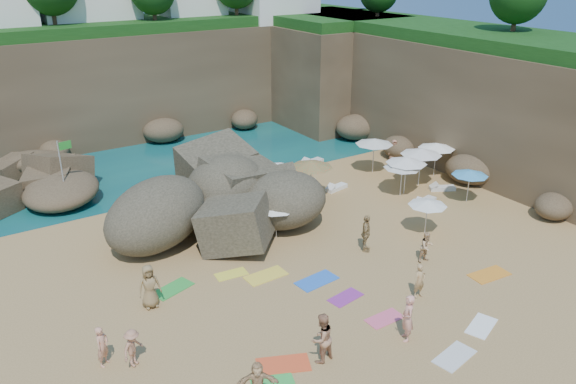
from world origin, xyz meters
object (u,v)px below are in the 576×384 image
parasol_0 (280,182)px  person_stand_2 (224,204)px  person_stand_3 (366,233)px  person_stand_4 (394,150)px  parasol_1 (277,166)px  flag_pole (63,165)px  person_stand_1 (322,338)px  person_stand_0 (102,346)px  lounger_0 (228,196)px  parasol_2 (421,152)px  rock_outcrop (208,225)px  person_stand_5 (190,218)px  person_stand_6 (407,318)px

parasol_0 → person_stand_2: parasol_0 is taller
person_stand_3 → person_stand_4: (10.10, 8.92, -0.17)m
parasol_0 → parasol_1: (1.43, 2.64, -0.19)m
flag_pole → person_stand_1: 19.23m
person_stand_3 → person_stand_4: bearing=-6.0°
person_stand_0 → person_stand_2: 12.54m
lounger_0 → parasol_2: bearing=-44.6°
person_stand_1 → person_stand_0: bearing=-39.5°
parasol_0 → person_stand_1: 12.04m
flag_pole → person_stand_0: (-2.28, -14.71, -1.74)m
rock_outcrop → person_stand_5: size_ratio=5.13×
parasol_2 → lounger_0: (-10.99, 4.64, -2.05)m
rock_outcrop → lounger_0: (2.60, 2.67, 0.16)m
person_stand_2 → parasol_1: bearing=-155.9°
person_stand_2 → person_stand_6: 13.37m
flag_pole → parasol_2: flag_pole is taller
parasol_1 → person_stand_3: bearing=-90.0°
person_stand_0 → person_stand_1: bearing=-72.7°
parasol_2 → person_stand_3: parasol_2 is taller
person_stand_3 → person_stand_5: person_stand_3 is taller
person_stand_3 → person_stand_4: 13.48m
person_stand_0 → person_stand_2: (9.12, 8.60, -0.02)m
person_stand_1 → person_stand_3: person_stand_1 is taller
person_stand_1 → rock_outcrop: bearing=-104.4°
rock_outcrop → parasol_2: (13.59, -1.98, 2.21)m
person_stand_0 → person_stand_6: (9.90, -4.75, 0.17)m
parasol_0 → parasol_2: 9.81m
parasol_0 → lounger_0: 4.50m
parasol_1 → parasol_2: (8.35, -3.41, 0.31)m
parasol_1 → person_stand_5: (-6.39, -1.84, -1.01)m
lounger_0 → person_stand_0: bearing=-156.0°
parasol_1 → person_stand_3: size_ratio=1.16×
person_stand_1 → person_stand_4: 21.93m
parasol_0 → person_stand_3: (1.43, -5.49, -1.14)m
parasol_2 → person_stand_2: bearing=168.5°
person_stand_3 → lounger_0: bearing=58.3°
flag_pole → person_stand_1: size_ratio=2.06×
person_stand_6 → rock_outcrop: bearing=-141.6°
person_stand_6 → flag_pole: bearing=-129.3°
parasol_0 → person_stand_0: parasol_0 is taller
lounger_0 → person_stand_0: (-10.45, -10.73, 0.62)m
person_stand_0 → parasol_1: bearing=-5.4°
flag_pole → rock_outcrop: bearing=-50.0°
lounger_0 → person_stand_1: bearing=-126.6°
parasol_0 → parasol_2: parasol_2 is taller
person_stand_2 → person_stand_4: 14.17m
person_stand_1 → parasol_2: bearing=-154.1°
lounger_0 → person_stand_4: person_stand_4 is taller
person_stand_0 → person_stand_3: 13.16m
flag_pole → person_stand_4: 21.45m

